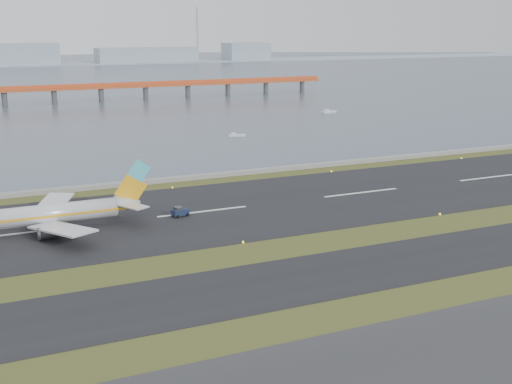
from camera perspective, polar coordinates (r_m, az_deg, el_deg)
ground at (r=111.36m, az=0.34°, el=-5.75°), size 1000.00×1000.00×0.00m
taxiway_strip at (r=101.26m, az=3.14°, el=-7.86°), size 1000.00×18.00×0.10m
runway_strip at (r=137.90m, az=-4.77°, el=-1.76°), size 1000.00×45.00×0.10m
seawall at (r=165.54m, az=-8.19°, el=1.06°), size 1000.00×2.50×1.00m
bay_water at (r=558.30m, az=-19.66°, el=9.70°), size 1400.00×800.00×1.30m
red_pier at (r=352.37m, az=-13.63°, el=9.00°), size 260.00×5.00×10.20m
far_shoreline at (r=718.28m, az=-19.67°, el=11.07°), size 1400.00×80.00×60.50m
airliner at (r=130.05m, az=-17.66°, el=-1.86°), size 38.52×32.89×12.80m
pushback_tug at (r=134.75m, az=-6.79°, el=-1.76°), size 3.77×2.70×2.19m
workboat_near at (r=232.91m, az=-1.75°, el=5.08°), size 6.34×3.60×1.47m
workboat_far at (r=298.70m, az=6.45°, el=7.10°), size 8.34×4.62×1.93m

